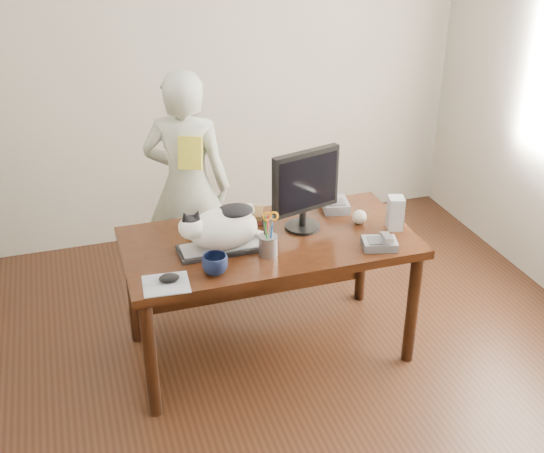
{
  "coord_description": "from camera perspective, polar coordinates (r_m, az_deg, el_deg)",
  "views": [
    {
      "loc": [
        -0.99,
        -2.54,
        2.53
      ],
      "look_at": [
        0.0,
        0.55,
        0.85
      ],
      "focal_mm": 45.0,
      "sensor_mm": 36.0,
      "label": 1
    }
  ],
  "objects": [
    {
      "name": "held_book",
      "position": [
        4.13,
        -6.85,
        6.12
      ],
      "size": [
        0.17,
        0.14,
        0.2
      ],
      "rotation": [
        0.0,
        0.0,
        -0.43
      ],
      "color": "gold",
      "rests_on": "person"
    },
    {
      "name": "coffee_mug",
      "position": [
        3.42,
        -4.79,
        -3.18
      ],
      "size": [
        0.17,
        0.17,
        0.1
      ],
      "primitive_type": "imported",
      "rotation": [
        0.0,
        0.0,
        0.32
      ],
      "color": "black",
      "rests_on": "desk"
    },
    {
      "name": "mousepad",
      "position": [
        3.38,
        -8.85,
        -4.79
      ],
      "size": [
        0.24,
        0.22,
        0.01
      ],
      "rotation": [
        0.0,
        0.0,
        -0.08
      ],
      "color": "#A3A7AF",
      "rests_on": "desk"
    },
    {
      "name": "cat",
      "position": [
        3.58,
        -4.33,
        -0.07
      ],
      "size": [
        0.48,
        0.25,
        0.27
      ],
      "rotation": [
        0.0,
        0.0,
        0.02
      ],
      "color": "white",
      "rests_on": "keyboard"
    },
    {
      "name": "desk",
      "position": [
        3.89,
        -0.58,
        -2.41
      ],
      "size": [
        1.6,
        0.8,
        0.75
      ],
      "color": "black",
      "rests_on": "ground"
    },
    {
      "name": "room",
      "position": [
        2.98,
        3.24,
        3.91
      ],
      "size": [
        4.5,
        4.5,
        4.5
      ],
      "color": "black",
      "rests_on": "ground"
    },
    {
      "name": "calculator",
      "position": [
        4.09,
        5.29,
        1.85
      ],
      "size": [
        0.18,
        0.22,
        0.06
      ],
      "rotation": [
        0.0,
        0.0,
        -0.19
      ],
      "color": "#5C5C61",
      "rests_on": "desk"
    },
    {
      "name": "mouse",
      "position": [
        3.39,
        -8.6,
        -4.27
      ],
      "size": [
        0.11,
        0.07,
        0.04
      ],
      "rotation": [
        0.0,
        0.0,
        -0.08
      ],
      "color": "black",
      "rests_on": "mousepad"
    },
    {
      "name": "keyboard",
      "position": [
        3.64,
        -4.03,
        -1.76
      ],
      "size": [
        0.49,
        0.19,
        0.03
      ],
      "rotation": [
        0.0,
        0.0,
        0.02
      ],
      "color": "black",
      "rests_on": "desk"
    },
    {
      "name": "phone",
      "position": [
        3.69,
        9.05,
        -1.36
      ],
      "size": [
        0.21,
        0.17,
        0.08
      ],
      "rotation": [
        0.0,
        0.0,
        -0.26
      ],
      "color": "#5C5C61",
      "rests_on": "desk"
    },
    {
      "name": "speaker",
      "position": [
        3.88,
        10.28,
        1.13
      ],
      "size": [
        0.11,
        0.12,
        0.19
      ],
      "rotation": [
        0.0,
        0.0,
        -0.29
      ],
      "color": "#A4A4A7",
      "rests_on": "desk"
    },
    {
      "name": "book_stack",
      "position": [
        3.93,
        -2.33,
        0.97
      ],
      "size": [
        0.24,
        0.21,
        0.08
      ],
      "rotation": [
        0.0,
        0.0,
        -0.28
      ],
      "color": "#4C1814",
      "rests_on": "desk"
    },
    {
      "name": "monitor",
      "position": [
        3.74,
        2.82,
        3.4
      ],
      "size": [
        0.41,
        0.25,
        0.47
      ],
      "rotation": [
        0.0,
        0.0,
        0.27
      ],
      "color": "black",
      "rests_on": "desk"
    },
    {
      "name": "person",
      "position": [
        4.39,
        -7.09,
        3.37
      ],
      "size": [
        0.66,
        0.56,
        1.52
      ],
      "primitive_type": "imported",
      "rotation": [
        0.0,
        0.0,
        2.72
      ],
      "color": "silver",
      "rests_on": "ground"
    },
    {
      "name": "pen_cup",
      "position": [
        3.56,
        -0.31,
        -1.4
      ],
      "size": [
        0.12,
        0.12,
        0.26
      ],
      "rotation": [
        0.0,
        0.0,
        -0.21
      ],
      "color": "gray",
      "rests_on": "desk"
    },
    {
      "name": "baseball",
      "position": [
        3.92,
        7.33,
        0.79
      ],
      "size": [
        0.08,
        0.08,
        0.08
      ],
      "rotation": [
        0.0,
        0.0,
        -0.01
      ],
      "color": "white",
      "rests_on": "desk"
    }
  ]
}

